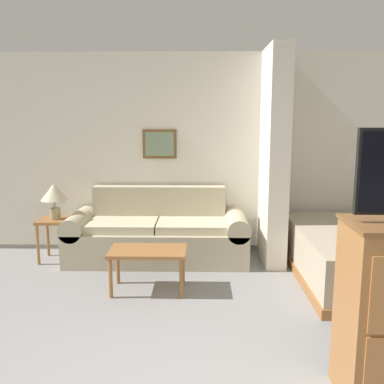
# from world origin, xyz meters

# --- Properties ---
(wall_back) EXTENTS (6.81, 0.16, 2.60)m
(wall_back) POSITION_xyz_m (-0.00, 3.71, 1.29)
(wall_back) COLOR silver
(wall_back) RESTS_ON ground_plane
(wall_partition_pillar) EXTENTS (0.24, 0.83, 2.60)m
(wall_partition_pillar) POSITION_xyz_m (0.88, 3.24, 1.30)
(wall_partition_pillar) COLOR silver
(wall_partition_pillar) RESTS_ON ground_plane
(couch) EXTENTS (2.25, 0.84, 0.89)m
(couch) POSITION_xyz_m (-0.55, 3.23, 0.32)
(couch) COLOR #B7AD8E
(couch) RESTS_ON ground_plane
(coffee_table) EXTENTS (0.78, 0.46, 0.44)m
(coffee_table) POSITION_xyz_m (-0.55, 2.23, 0.39)
(coffee_table) COLOR #996033
(coffee_table) RESTS_ON ground_plane
(side_table) EXTENTS (0.40, 0.40, 0.53)m
(side_table) POSITION_xyz_m (-1.82, 3.17, 0.43)
(side_table) COLOR #996033
(side_table) RESTS_ON ground_plane
(table_lamp) EXTENTS (0.33, 0.33, 0.44)m
(table_lamp) POSITION_xyz_m (-1.82, 3.17, 0.84)
(table_lamp) COLOR tan
(table_lamp) RESTS_ON side_table
(bed) EXTENTS (1.70, 2.01, 0.55)m
(bed) POSITION_xyz_m (1.91, 2.61, 0.28)
(bed) COLOR #996033
(bed) RESTS_ON ground_plane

